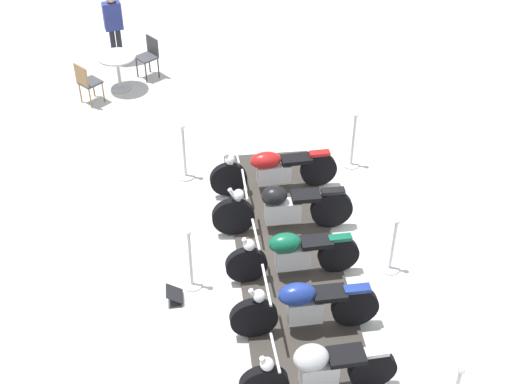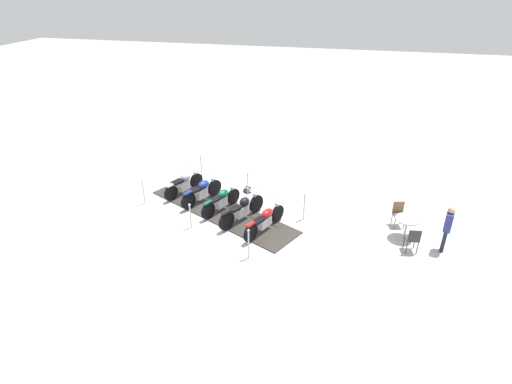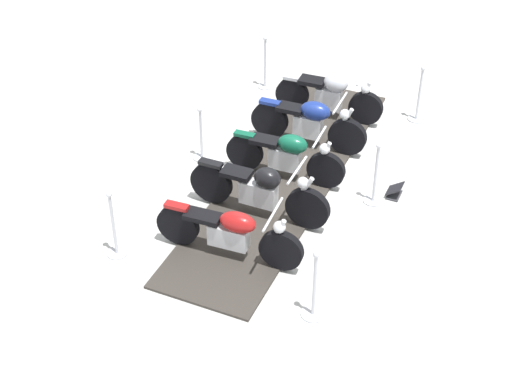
{
  "view_description": "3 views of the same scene",
  "coord_description": "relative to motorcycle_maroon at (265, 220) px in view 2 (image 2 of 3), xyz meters",
  "views": [
    {
      "loc": [
        -4.69,
        -6.13,
        7.83
      ],
      "look_at": [
        0.15,
        1.25,
        0.78
      ],
      "focal_mm": 49.25,
      "sensor_mm": 36.0,
      "label": 1
    },
    {
      "loc": [
        12.93,
        4.52,
        8.16
      ],
      "look_at": [
        -0.07,
        1.36,
        1.0
      ],
      "focal_mm": 28.73,
      "sensor_mm": 36.0,
      "label": 2
    },
    {
      "loc": [
        1.01,
        10.54,
        7.6
      ],
      "look_at": [
        0.55,
        1.37,
        0.76
      ],
      "focal_mm": 54.35,
      "sensor_mm": 36.0,
      "label": 3
    }
  ],
  "objects": [
    {
      "name": "ground_plane",
      "position": [
        -0.94,
        -1.94,
        -0.49
      ],
      "size": [
        80.0,
        80.0,
        0.0
      ],
      "primitive_type": "plane",
      "color": "silver"
    },
    {
      "name": "display_platform",
      "position": [
        -0.94,
        -1.94,
        -0.47
      ],
      "size": [
        4.38,
        6.55,
        0.04
      ],
      "primitive_type": "cube",
      "rotation": [
        0.0,
        0.0,
        -2.04
      ],
      "color": "#38332D",
      "rests_on": "ground_plane"
    },
    {
      "name": "motorcycle_maroon",
      "position": [
        0.0,
        0.0,
        0.0
      ],
      "size": [
        2.13,
        1.14,
        0.96
      ],
      "rotation": [
        0.0,
        0.0,
        -3.55
      ],
      "color": "black",
      "rests_on": "display_platform"
    },
    {
      "name": "motorcycle_black",
      "position": [
        -0.48,
        -0.96,
        0.02
      ],
      "size": [
        2.13,
        1.2,
        1.02
      ],
      "rotation": [
        0.0,
        0.0,
        -3.61
      ],
      "color": "black",
      "rests_on": "display_platform"
    },
    {
      "name": "motorcycle_forest",
      "position": [
        -0.97,
        -1.93,
        0.01
      ],
      "size": [
        1.93,
        1.03,
        0.94
      ],
      "rotation": [
        0.0,
        0.0,
        -3.57
      ],
      "color": "black",
      "rests_on": "display_platform"
    },
    {
      "name": "motorcycle_navy",
      "position": [
        -1.45,
        -2.89,
        0.03
      ],
      "size": [
        1.97,
        1.1,
        0.99
      ],
      "rotation": [
        0.0,
        0.0,
        -3.58
      ],
      "color": "black",
      "rests_on": "display_platform"
    },
    {
      "name": "motorcycle_chrome",
      "position": [
        -1.94,
        -3.86,
        0.03
      ],
      "size": [
        1.93,
        0.99,
        0.94
      ],
      "rotation": [
        0.0,
        0.0,
        -3.56
      ],
      "color": "black",
      "rests_on": "display_platform"
    },
    {
      "name": "stanchion_left_front",
      "position": [
        1.69,
        -0.17,
        -0.1
      ],
      "size": [
        0.31,
        0.31,
        1.14
      ],
      "color": "silver",
      "rests_on": "ground_plane"
    },
    {
      "name": "stanchion_left_rear",
      "position": [
        -0.81,
        -5.11,
        -0.09
      ],
      "size": [
        0.29,
        0.29,
        1.11
      ],
      "color": "silver",
      "rests_on": "ground_plane"
    },
    {
      "name": "stanchion_right_front",
      "position": [
        -1.07,
        1.23,
        -0.13
      ],
      "size": [
        0.34,
        0.34,
        1.12
      ],
      "color": "silver",
      "rests_on": "ground_plane"
    },
    {
      "name": "stanchion_right_mid",
      "position": [
        -2.32,
        -1.24,
        -0.11
      ],
      "size": [
        0.32,
        0.32,
        1.12
      ],
      "color": "silver",
      "rests_on": "ground_plane"
    },
    {
      "name": "stanchion_left_mid",
      "position": [
        0.44,
        -2.64,
        -0.15
      ],
      "size": [
        0.32,
        0.32,
        1.02
      ],
      "color": "silver",
      "rests_on": "ground_plane"
    },
    {
      "name": "stanchion_right_rear",
      "position": [
        -3.57,
        -3.72,
        -0.11
      ],
      "size": [
        0.31,
        0.31,
        1.12
      ],
      "color": "silver",
      "rests_on": "ground_plane"
    },
    {
      "name": "info_placard",
      "position": [
        -2.69,
        -1.38,
        -0.42
      ],
      "size": [
        0.35,
        0.38,
        0.23
      ],
      "rotation": [
        0.0,
        0.0,
        1.1
      ],
      "color": "#333338",
      "rests_on": "ground_plane"
    },
    {
      "name": "cafe_table",
      "position": [
        -0.73,
        4.8,
        0.11
      ],
      "size": [
        0.82,
        0.82,
        0.79
      ],
      "color": "#B7B7BC",
      "rests_on": "ground_plane"
    },
    {
      "name": "cafe_chair_near_table",
      "position": [
        -1.53,
        4.59,
        0.05
      ],
      "size": [
        0.49,
        0.49,
        0.93
      ],
      "rotation": [
        0.0,
        0.0,
        0.25
      ],
      "color": "olive",
      "rests_on": "ground_plane"
    },
    {
      "name": "cafe_chair_across_table",
      "position": [
        0.07,
        4.94,
        0.06
      ],
      "size": [
        0.46,
        0.46,
        0.92
      ],
      "rotation": [
        0.0,
        0.0,
        -2.97
      ],
      "color": "#2D2D33",
      "rests_on": "ground_plane"
    },
    {
      "name": "bystander_person",
      "position": [
        -0.25,
        5.96,
        0.51
      ],
      "size": [
        0.44,
        0.31,
        1.68
      ],
      "rotation": [
        0.0,
        0.0,
        -1.81
      ],
      "color": "#23232D",
      "rests_on": "ground_plane"
    }
  ]
}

